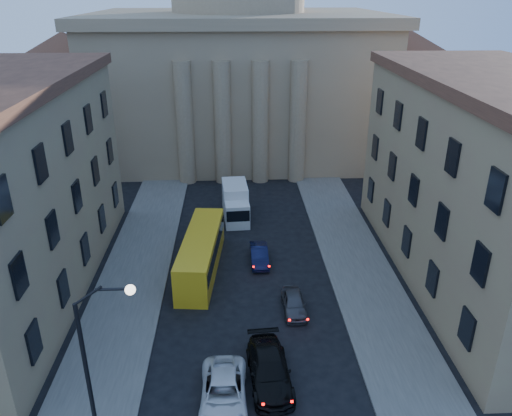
{
  "coord_description": "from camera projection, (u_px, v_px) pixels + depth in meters",
  "views": [
    {
      "loc": [
        -0.93,
        -9.27,
        19.79
      ],
      "look_at": [
        0.39,
        18.42,
        7.48
      ],
      "focal_mm": 35.0,
      "sensor_mm": 36.0,
      "label": 1
    }
  ],
  "objects": [
    {
      "name": "church",
      "position": [
        239.0,
        56.0,
        62.35
      ],
      "size": [
        68.02,
        28.76,
        36.6
      ],
      "color": "#92795A",
      "rests_on": "ground"
    },
    {
      "name": "street_lamp",
      "position": [
        97.0,
        356.0,
        21.39
      ],
      "size": [
        2.62,
        0.44,
        8.83
      ],
      "color": "black",
      "rests_on": "ground"
    },
    {
      "name": "car_right_distant",
      "position": [
        259.0,
        255.0,
        38.92
      ],
      "size": [
        1.41,
        3.86,
        1.26
      ],
      "primitive_type": "imported",
      "rotation": [
        0.0,
        0.0,
        0.02
      ],
      "color": "black",
      "rests_on": "ground"
    },
    {
      "name": "building_right",
      "position": [
        494.0,
        183.0,
        34.34
      ],
      "size": [
        11.6,
        26.6,
        14.7
      ],
      "color": "#99855A",
      "rests_on": "ground"
    },
    {
      "name": "sidewalk_right",
      "position": [
        377.0,
        309.0,
        33.3
      ],
      "size": [
        5.0,
        60.0,
        0.15
      ],
      "primitive_type": "cube",
      "color": "#54524D",
      "rests_on": "ground"
    },
    {
      "name": "car_right_mid",
      "position": [
        269.0,
        369.0,
        27.07
      ],
      "size": [
        2.58,
        5.52,
        1.56
      ],
      "primitive_type": "imported",
      "rotation": [
        0.0,
        0.0,
        0.08
      ],
      "color": "black",
      "rests_on": "ground"
    },
    {
      "name": "box_truck",
      "position": [
        236.0,
        203.0,
        46.23
      ],
      "size": [
        2.55,
        5.72,
        3.07
      ],
      "rotation": [
        0.0,
        0.0,
        0.07
      ],
      "color": "silver",
      "rests_on": "ground"
    },
    {
      "name": "car_right_far",
      "position": [
        294.0,
        303.0,
        33.03
      ],
      "size": [
        1.53,
        3.67,
        1.24
      ],
      "primitive_type": "imported",
      "rotation": [
        0.0,
        0.0,
        0.02
      ],
      "color": "#454449",
      "rests_on": "ground"
    },
    {
      "name": "city_bus",
      "position": [
        201.0,
        252.0,
        37.48
      ],
      "size": [
        3.29,
        10.41,
        2.89
      ],
      "rotation": [
        0.0,
        0.0,
        -0.1
      ],
      "color": "gold",
      "rests_on": "ground"
    },
    {
      "name": "sidewalk_left",
      "position": [
        121.0,
        317.0,
        32.57
      ],
      "size": [
        5.0,
        60.0,
        0.15
      ],
      "primitive_type": "cube",
      "color": "#54524D",
      "rests_on": "ground"
    },
    {
      "name": "car_left_mid",
      "position": [
        224.0,
        393.0,
        25.6
      ],
      "size": [
        2.41,
        5.19,
        1.44
      ],
      "primitive_type": "imported",
      "rotation": [
        0.0,
        0.0,
        -0.01
      ],
      "color": "silver",
      "rests_on": "ground"
    }
  ]
}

